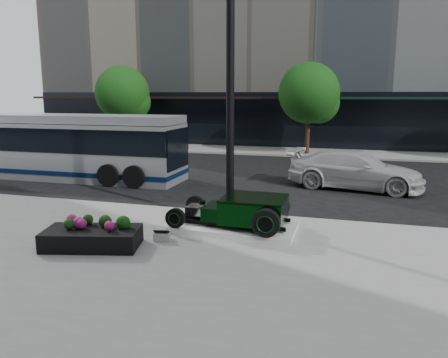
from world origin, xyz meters
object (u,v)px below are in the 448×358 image
(lamppost, at_px, (230,95))
(flower_planter, at_px, (92,236))
(white_sedan, at_px, (355,170))
(hot_rod, at_px, (246,210))
(transit_bus, at_px, (58,146))

(lamppost, bearing_deg, flower_planter, -127.24)
(lamppost, height_order, flower_planter, lamppost)
(flower_planter, distance_m, white_sedan, 11.40)
(hot_rod, bearing_deg, flower_planter, -144.39)
(hot_rod, relative_size, flower_planter, 1.28)
(lamppost, bearing_deg, hot_rod, -53.56)
(flower_planter, bearing_deg, hot_rod, 35.61)
(hot_rod, height_order, white_sedan, white_sedan)
(flower_planter, distance_m, transit_bus, 11.00)
(flower_planter, height_order, white_sedan, white_sedan)
(flower_planter, relative_size, transit_bus, 0.21)
(lamppost, distance_m, flower_planter, 5.46)
(flower_planter, relative_size, white_sedan, 0.47)
(hot_rod, height_order, transit_bus, transit_bus)
(flower_planter, height_order, transit_bus, transit_bus)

